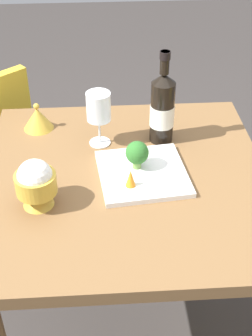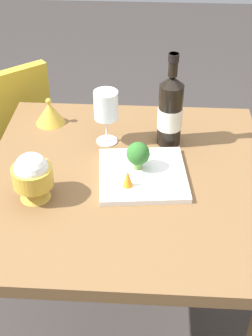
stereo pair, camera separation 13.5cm
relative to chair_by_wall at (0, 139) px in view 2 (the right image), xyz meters
name	(u,v)px [view 2 (the right image)]	position (x,y,z in m)	size (l,w,h in m)	color
ground_plane	(126,329)	(-0.51, -0.55, -0.53)	(8.00, 8.00, 0.00)	#383330
dining_table	(126,201)	(-0.51, -0.55, 0.13)	(0.84, 0.84, 0.76)	brown
chair_by_wall	(0,139)	(0.00, 0.00, 0.00)	(0.56, 0.56, 0.85)	gold
wine_bottle	(170,110)	(-0.32, -0.68, 0.35)	(0.08, 0.08, 0.30)	black
wine_glass	(106,107)	(-0.33, -0.48, 0.36)	(0.08, 0.08, 0.18)	white
rice_bowl	(33,176)	(-0.61, -0.31, 0.30)	(0.11, 0.11, 0.14)	gold
rice_bowl_lid	(50,113)	(-0.22, -0.28, 0.27)	(0.10, 0.10, 0.09)	gold
serving_plate	(143,174)	(-0.51, -0.60, 0.24)	(0.28, 0.28, 0.02)	white
broccoli_floret	(138,154)	(-0.49, -0.59, 0.29)	(0.07, 0.07, 0.09)	#729E4C
carrot_garnish_left	(128,178)	(-0.57, -0.56, 0.27)	(0.03, 0.03, 0.05)	orange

